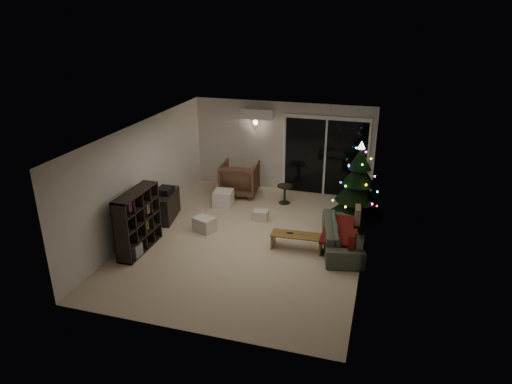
% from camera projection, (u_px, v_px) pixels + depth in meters
% --- Properties ---
extents(room, '(6.50, 7.51, 2.60)m').
position_uv_depth(room, '(284.00, 177.00, 11.02)').
color(room, beige).
rests_on(room, ground).
extents(bookshelf, '(0.47, 1.36, 1.33)m').
position_uv_depth(bookshelf, '(131.00, 220.00, 9.59)').
color(bookshelf, black).
rests_on(bookshelf, floor).
extents(media_cabinet, '(0.59, 1.12, 0.67)m').
position_uv_depth(media_cabinet, '(166.00, 206.00, 11.12)').
color(media_cabinet, black).
rests_on(media_cabinet, floor).
extents(stereo, '(0.34, 0.40, 0.14)m').
position_uv_depth(stereo, '(165.00, 190.00, 10.97)').
color(stereo, black).
rests_on(stereo, media_cabinet).
extents(armchair, '(1.06, 1.08, 0.91)m').
position_uv_depth(armchair, '(240.00, 179.00, 12.56)').
color(armchair, brown).
rests_on(armchair, floor).
extents(ottoman, '(0.51, 0.51, 0.42)m').
position_uv_depth(ottoman, '(223.00, 198.00, 11.89)').
color(ottoman, silver).
rests_on(ottoman, floor).
extents(cardboard_box_a, '(0.56, 0.50, 0.33)m').
position_uv_depth(cardboard_box_a, '(204.00, 224.00, 10.55)').
color(cardboard_box_a, silver).
rests_on(cardboard_box_a, floor).
extents(cardboard_box_b, '(0.38, 0.30, 0.25)m').
position_uv_depth(cardboard_box_b, '(261.00, 215.00, 11.11)').
color(cardboard_box_b, silver).
rests_on(cardboard_box_b, floor).
extents(side_table, '(0.50, 0.50, 0.50)m').
position_uv_depth(side_table, '(285.00, 194.00, 12.04)').
color(side_table, black).
rests_on(side_table, floor).
extents(floor_lamp, '(0.31, 0.31, 1.92)m').
position_uv_depth(floor_lamp, '(256.00, 154.00, 12.97)').
color(floor_lamp, black).
rests_on(floor_lamp, floor).
extents(sofa, '(1.13, 2.09, 0.58)m').
position_uv_depth(sofa, '(342.00, 236.00, 9.76)').
color(sofa, '#474C42').
rests_on(sofa, floor).
extents(sofa_throw, '(0.62, 1.42, 0.05)m').
position_uv_depth(sofa_throw, '(338.00, 230.00, 9.73)').
color(sofa_throw, maroon).
rests_on(sofa_throw, sofa).
extents(cushion_a, '(0.15, 0.39, 0.38)m').
position_uv_depth(cushion_a, '(358.00, 215.00, 10.18)').
color(cushion_a, tan).
rests_on(cushion_a, sofa).
extents(cushion_b, '(0.14, 0.39, 0.38)m').
position_uv_depth(cushion_b, '(352.00, 241.00, 9.03)').
color(cushion_b, maroon).
rests_on(cushion_b, sofa).
extents(coffee_table, '(1.11, 0.43, 0.35)m').
position_uv_depth(coffee_table, '(297.00, 242.00, 9.75)').
color(coffee_table, olive).
rests_on(coffee_table, floor).
extents(remote_a, '(0.14, 0.04, 0.02)m').
position_uv_depth(remote_a, '(290.00, 233.00, 9.72)').
color(remote_a, black).
rests_on(remote_a, coffee_table).
extents(remote_b, '(0.13, 0.08, 0.02)m').
position_uv_depth(remote_b, '(302.00, 233.00, 9.70)').
color(remote_b, slate).
rests_on(remote_b, coffee_table).
extents(christmas_tree, '(1.52, 1.52, 2.04)m').
position_uv_depth(christmas_tree, '(358.00, 184.00, 10.59)').
color(christmas_tree, black).
rests_on(christmas_tree, floor).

